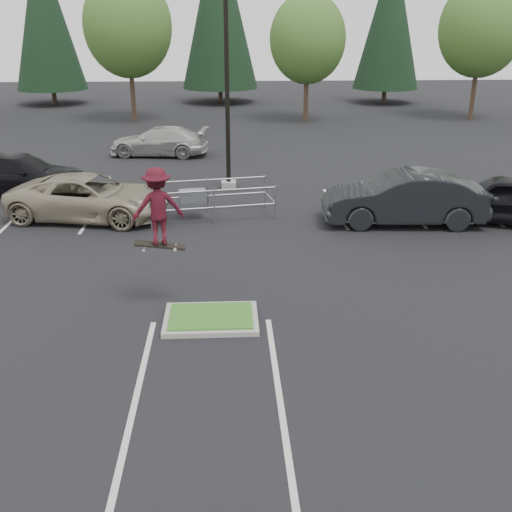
{
  "coord_description": "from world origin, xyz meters",
  "views": [
    {
      "loc": [
        0.44,
        -12.59,
        6.61
      ],
      "look_at": [
        1.13,
        1.5,
        1.04
      ],
      "focal_mm": 42.0,
      "sensor_mm": 36.0,
      "label": 1
    }
  ],
  "objects_px": {
    "car_l_black": "(18,175)",
    "light_pole": "(227,76)",
    "car_r_black": "(503,199)",
    "decid_b": "(128,29)",
    "decid_c": "(307,42)",
    "conif_b": "(219,4)",
    "car_l_tan": "(88,197)",
    "car_far_silver": "(160,141)",
    "car_r_charc": "(404,198)",
    "skateboarder": "(157,207)",
    "cart_corral": "(197,197)",
    "conif_a": "(44,14)",
    "conif_c": "(390,17)",
    "decid_d": "(481,31)"
  },
  "relations": [
    {
      "from": "cart_corral",
      "to": "decid_b",
      "type": "bearing_deg",
      "value": 93.49
    },
    {
      "from": "light_pole",
      "to": "skateboarder",
      "type": "height_order",
      "value": "light_pole"
    },
    {
      "from": "car_r_black",
      "to": "cart_corral",
      "type": "bearing_deg",
      "value": -74.1
    },
    {
      "from": "cart_corral",
      "to": "car_r_charc",
      "type": "bearing_deg",
      "value": -17.15
    },
    {
      "from": "decid_b",
      "to": "skateboarder",
      "type": "height_order",
      "value": "decid_b"
    },
    {
      "from": "skateboarder",
      "to": "car_l_black",
      "type": "distance_m",
      "value": 12.72
    },
    {
      "from": "decid_c",
      "to": "decid_d",
      "type": "xyz_separation_m",
      "value": [
        12.0,
        0.5,
        0.66
      ]
    },
    {
      "from": "light_pole",
      "to": "skateboarder",
      "type": "xyz_separation_m",
      "value": [
        -1.7,
        -11.11,
        -2.0
      ]
    },
    {
      "from": "car_l_black",
      "to": "light_pole",
      "type": "bearing_deg",
      "value": -80.57
    },
    {
      "from": "decid_d",
      "to": "cart_corral",
      "type": "height_order",
      "value": "decid_d"
    },
    {
      "from": "decid_c",
      "to": "conif_b",
      "type": "xyz_separation_m",
      "value": [
        -5.99,
        10.67,
        2.59
      ]
    },
    {
      "from": "decid_b",
      "to": "skateboarder",
      "type": "xyz_separation_m",
      "value": [
        4.81,
        -29.64,
        -3.48
      ]
    },
    {
      "from": "decid_c",
      "to": "skateboarder",
      "type": "relative_size",
      "value": 4.18
    },
    {
      "from": "decid_b",
      "to": "conif_c",
      "type": "distance_m",
      "value": 21.94
    },
    {
      "from": "car_l_black",
      "to": "skateboarder",
      "type": "bearing_deg",
      "value": -141.28
    },
    {
      "from": "car_l_black",
      "to": "conif_b",
      "type": "bearing_deg",
      "value": -9.36
    },
    {
      "from": "light_pole",
      "to": "conif_c",
      "type": "xyz_separation_m",
      "value": [
        13.5,
        27.5,
        2.29
      ]
    },
    {
      "from": "car_l_black",
      "to": "car_r_black",
      "type": "distance_m",
      "value": 18.55
    },
    {
      "from": "conif_c",
      "to": "car_l_black",
      "type": "distance_m",
      "value": 36.12
    },
    {
      "from": "decid_c",
      "to": "car_r_charc",
      "type": "distance_m",
      "value": 23.25
    },
    {
      "from": "decid_b",
      "to": "cart_corral",
      "type": "relative_size",
      "value": 2.09
    },
    {
      "from": "cart_corral",
      "to": "car_r_black",
      "type": "xyz_separation_m",
      "value": [
        10.64,
        -0.91,
        0.05
      ]
    },
    {
      "from": "decid_c",
      "to": "decid_d",
      "type": "bearing_deg",
      "value": 2.39
    },
    {
      "from": "decid_c",
      "to": "car_r_black",
      "type": "height_order",
      "value": "decid_c"
    },
    {
      "from": "cart_corral",
      "to": "car_l_tan",
      "type": "height_order",
      "value": "car_l_tan"
    },
    {
      "from": "conif_a",
      "to": "car_r_black",
      "type": "relative_size",
      "value": 2.64
    },
    {
      "from": "car_l_tan",
      "to": "car_far_silver",
      "type": "height_order",
      "value": "car_l_tan"
    },
    {
      "from": "light_pole",
      "to": "conif_a",
      "type": "bearing_deg",
      "value": 117.38
    },
    {
      "from": "decid_c",
      "to": "car_l_black",
      "type": "distance_m",
      "value": 23.49
    },
    {
      "from": "car_r_charc",
      "to": "conif_b",
      "type": "bearing_deg",
      "value": -165.44
    },
    {
      "from": "decid_d",
      "to": "cart_corral",
      "type": "relative_size",
      "value": 2.05
    },
    {
      "from": "car_r_black",
      "to": "decid_b",
      "type": "bearing_deg",
      "value": -124.96
    },
    {
      "from": "light_pole",
      "to": "conif_c",
      "type": "height_order",
      "value": "conif_c"
    },
    {
      "from": "decid_c",
      "to": "cart_corral",
      "type": "height_order",
      "value": "decid_c"
    },
    {
      "from": "decid_b",
      "to": "skateboarder",
      "type": "bearing_deg",
      "value": -80.79
    },
    {
      "from": "car_l_tan",
      "to": "car_l_black",
      "type": "xyz_separation_m",
      "value": [
        -3.5,
        3.37,
        0.03
      ]
    },
    {
      "from": "decid_c",
      "to": "decid_d",
      "type": "height_order",
      "value": "decid_d"
    },
    {
      "from": "conif_b",
      "to": "car_l_tan",
      "type": "xyz_separation_m",
      "value": [
        -4.5,
        -32.37,
        -7.07
      ]
    },
    {
      "from": "conif_a",
      "to": "car_r_charc",
      "type": "distance_m",
      "value": 39.34
    },
    {
      "from": "cart_corral",
      "to": "skateboarder",
      "type": "bearing_deg",
      "value": -104.38
    },
    {
      "from": "conif_c",
      "to": "car_l_tan",
      "type": "distance_m",
      "value": 36.92
    },
    {
      "from": "car_l_tan",
      "to": "car_r_black",
      "type": "relative_size",
      "value": 1.14
    },
    {
      "from": "conif_a",
      "to": "conif_c",
      "type": "relative_size",
      "value": 1.04
    },
    {
      "from": "light_pole",
      "to": "cart_corral",
      "type": "height_order",
      "value": "light_pole"
    },
    {
      "from": "decid_c",
      "to": "car_l_black",
      "type": "height_order",
      "value": "decid_c"
    },
    {
      "from": "conif_b",
      "to": "conif_c",
      "type": "bearing_deg",
      "value": -4.09
    },
    {
      "from": "car_l_tan",
      "to": "car_r_charc",
      "type": "relative_size",
      "value": 1.02
    },
    {
      "from": "decid_d",
      "to": "car_r_charc",
      "type": "distance_m",
      "value": 26.49
    },
    {
      "from": "conif_b",
      "to": "cart_corral",
      "type": "distance_m",
      "value": 33.35
    },
    {
      "from": "decid_d",
      "to": "conif_a",
      "type": "xyz_separation_m",
      "value": [
        -31.99,
        9.67,
        1.19
      ]
    }
  ]
}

